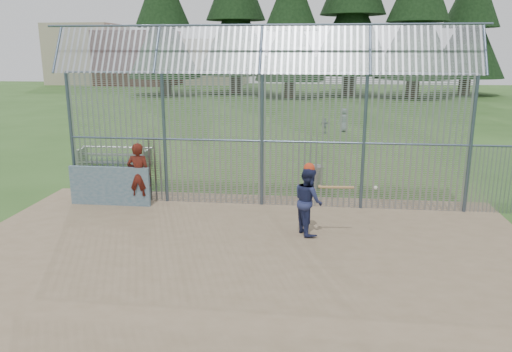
# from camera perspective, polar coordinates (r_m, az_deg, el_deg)

# --- Properties ---
(ground) EXTENTS (120.00, 120.00, 0.00)m
(ground) POSITION_cam_1_polar(r_m,az_deg,el_deg) (12.16, -1.12, -8.27)
(ground) COLOR #2D511E
(ground) RESTS_ON ground
(dirt_infield) EXTENTS (14.00, 10.00, 0.02)m
(dirt_infield) POSITION_cam_1_polar(r_m,az_deg,el_deg) (11.70, -1.46, -9.16)
(dirt_infield) COLOR #756047
(dirt_infield) RESTS_ON ground
(dugout_wall) EXTENTS (2.50, 0.12, 1.20)m
(dugout_wall) POSITION_cam_1_polar(r_m,az_deg,el_deg) (15.84, -16.36, -1.10)
(dugout_wall) COLOR #38566B
(dugout_wall) RESTS_ON dirt_infield
(batter) EXTENTS (0.96, 1.05, 1.76)m
(batter) POSITION_cam_1_polar(r_m,az_deg,el_deg) (12.86, 6.00, -2.83)
(batter) COLOR navy
(batter) RESTS_ON dirt_infield
(onlooker) EXTENTS (0.71, 0.47, 1.95)m
(onlooker) POSITION_cam_1_polar(r_m,az_deg,el_deg) (15.47, -13.24, 0.17)
(onlooker) COLOR maroon
(onlooker) RESTS_ON dirt_infield
(bg_kid_standing) EXTENTS (0.80, 0.74, 1.37)m
(bg_kid_standing) POSITION_cam_1_polar(r_m,az_deg,el_deg) (29.57, 9.99, 6.34)
(bg_kid_standing) COLOR slate
(bg_kid_standing) RESTS_ON ground
(bg_kid_seated) EXTENTS (0.57, 0.41, 0.89)m
(bg_kid_seated) POSITION_cam_1_polar(r_m,az_deg,el_deg) (28.75, 7.86, 5.72)
(bg_kid_seated) COLOR slate
(bg_kid_seated) RESTS_ON ground
(batting_gear) EXTENTS (1.82, 0.46, 0.62)m
(batting_gear) POSITION_cam_1_polar(r_m,az_deg,el_deg) (12.62, 6.75, 0.48)
(batting_gear) COLOR #BD3619
(batting_gear) RESTS_ON ground
(trash_can) EXTENTS (0.56, 0.56, 0.82)m
(trash_can) POSITION_cam_1_polar(r_m,az_deg,el_deg) (17.47, 6.83, -0.02)
(trash_can) COLOR gray
(trash_can) RESTS_ON ground
(bleacher) EXTENTS (3.00, 0.95, 0.72)m
(bleacher) POSITION_cam_1_polar(r_m,az_deg,el_deg) (21.33, -15.83, 2.24)
(bleacher) COLOR gray
(bleacher) RESTS_ON ground
(backstop_fence) EXTENTS (20.09, 0.81, 5.30)m
(backstop_fence) POSITION_cam_1_polar(r_m,az_deg,el_deg) (14.74, 7.70, 5.16)
(backstop_fence) COLOR #47566B
(backstop_fence) RESTS_ON ground
(distant_buildings) EXTENTS (26.50, 10.50, 8.00)m
(distant_buildings) POSITION_cam_1_polar(r_m,az_deg,el_deg) (72.01, -13.68, 13.06)
(distant_buildings) COLOR brown
(distant_buildings) RESTS_ON ground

